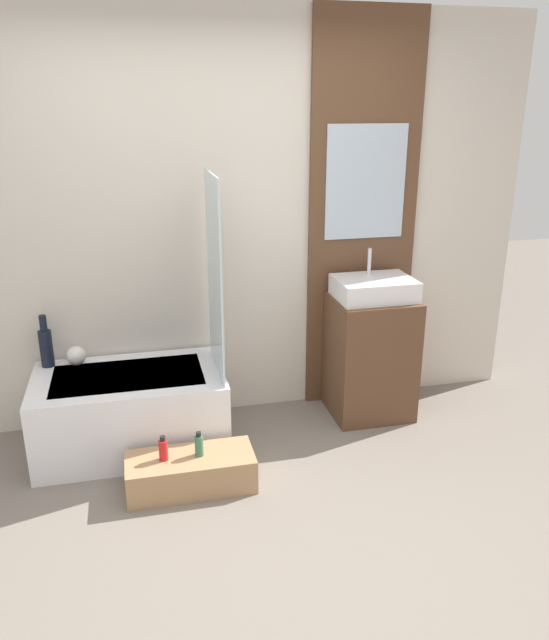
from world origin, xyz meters
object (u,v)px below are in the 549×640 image
at_px(vase_tall_dark, 46,346).
at_px(bottle_soap_primary, 163,449).
at_px(sink, 374,288).
at_px(bathtub, 131,410).
at_px(wooden_step_bench, 191,472).
at_px(vase_round_light, 76,356).
at_px(bottle_soap_secondary, 199,445).

height_order(vase_tall_dark, bottle_soap_primary, vase_tall_dark).
relative_size(sink, vase_tall_dark, 1.50).
relative_size(bathtub, vase_tall_dark, 3.42).
distance_m(wooden_step_bench, vase_round_light, 1.08).
height_order(bathtub, sink, sink).
xyz_separation_m(sink, bottle_soap_secondary, (-1.24, -0.62, -0.63)).
xyz_separation_m(bathtub, vase_round_light, (-0.31, 0.23, 0.30)).
bearing_deg(vase_round_light, bottle_soap_secondary, -49.00).
height_order(vase_round_light, bottle_soap_primary, vase_round_light).
distance_m(vase_tall_dark, vase_round_light, 0.19).
distance_m(sink, bottle_soap_secondary, 1.52).
height_order(sink, vase_tall_dark, sink).
height_order(bathtub, bottle_soap_primary, bathtub).
xyz_separation_m(vase_round_light, bottle_soap_primary, (0.47, -0.77, -0.28)).
bearing_deg(bathtub, vase_round_light, 143.25).
distance_m(vase_tall_dark, bottle_soap_primary, 1.08).
xyz_separation_m(wooden_step_bench, sink, (1.29, 0.62, 0.80)).
bearing_deg(vase_tall_dark, bathtub, -27.64).
bearing_deg(bathtub, bottle_soap_secondary, -56.29).
bearing_deg(vase_round_light, bathtub, -36.75).
xyz_separation_m(bathtub, bottle_soap_primary, (0.16, -0.54, 0.02)).
height_order(bottle_soap_primary, bottle_soap_secondary, same).
relative_size(wooden_step_bench, vase_round_light, 5.82).
xyz_separation_m(vase_round_light, bottle_soap_secondary, (0.67, -0.77, -0.28)).
distance_m(bathtub, bottle_soap_primary, 0.56).
xyz_separation_m(bathtub, sink, (1.60, 0.09, 0.65)).
bearing_deg(bottle_soap_secondary, sink, 26.65).
distance_m(vase_tall_dark, bottle_soap_secondary, 1.20).
height_order(sink, bottle_soap_secondary, sink).
height_order(wooden_step_bench, bottle_soap_secondary, bottle_soap_secondary).
distance_m(vase_round_light, bottle_soap_primary, 0.94).
xyz_separation_m(vase_tall_dark, bottle_soap_secondary, (0.84, -0.79, -0.36)).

